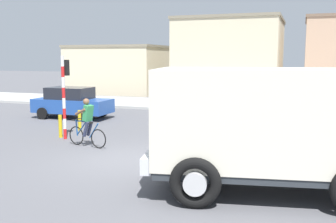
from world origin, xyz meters
name	(u,v)px	position (x,y,z in m)	size (l,w,h in m)	color
ground_plane	(127,160)	(0.00, 0.00, 0.00)	(120.00, 120.00, 0.00)	#56565B
sidewalk_far	(217,106)	(0.00, 13.25, 0.08)	(80.00, 5.00, 0.16)	#ADADA8
truck_foreground	(268,122)	(4.31, -1.48, 1.67)	(5.77, 3.54, 2.90)	silver
cyclist	(87,123)	(-2.10, 1.16, 0.86)	(1.70, 0.57, 1.72)	black
traffic_light_pole	(64,86)	(-3.60, 2.08, 2.07)	(0.24, 0.43, 3.20)	red
car_white_mid	(72,102)	(-6.24, 6.57, 0.82)	(4.01, 1.89, 1.60)	#234C9E
bollard_near	(60,126)	(-3.93, 2.19, 0.45)	(0.14, 0.14, 0.90)	gold
bollard_far	(80,121)	(-3.93, 3.59, 0.45)	(0.14, 0.14, 0.90)	gold
building_corner_left	(121,69)	(-10.45, 20.98, 2.07)	(7.94, 7.09, 4.12)	beige
building_mid_block	(231,58)	(-0.43, 20.14, 3.03)	(7.71, 8.07, 6.05)	beige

